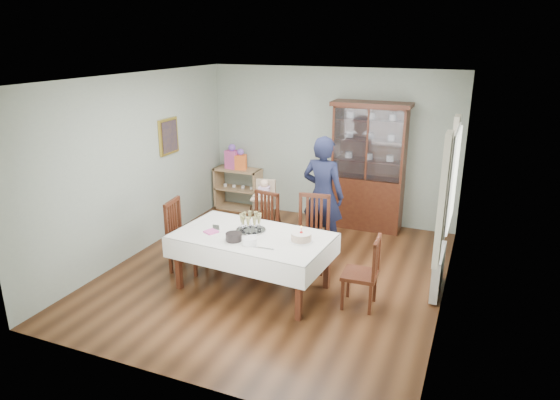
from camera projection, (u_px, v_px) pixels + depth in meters
The scene contains 25 objects.
floor at pixel (276, 273), 7.08m from camera, with size 5.00×5.00×0.00m, color #593319.
room_shell at pixel (290, 148), 7.01m from camera, with size 5.00×5.00×5.00m.
dining_table at pixel (253, 261), 6.54m from camera, with size 2.08×1.29×0.76m.
china_cabinet at pixel (368, 165), 8.43m from camera, with size 1.30×0.48×2.18m.
sideboard at pixel (238, 189), 9.59m from camera, with size 0.90×0.38×0.80m.
picture_frame at pixel (169, 136), 8.07m from camera, with size 0.04×0.48×0.58m, color gold.
window at pixel (453, 179), 6.04m from camera, with size 0.04×1.02×1.22m, color white.
curtain_left at pixel (442, 201), 5.55m from camera, with size 0.07×0.30×1.55m, color silver.
curtain_right at pixel (451, 174), 6.64m from camera, with size 0.07×0.30×1.55m, color silver.
radiator at pixel (438, 271), 6.46m from camera, with size 0.10×0.80×0.55m, color white.
chair_far_left at pixel (261, 239), 7.51m from camera, with size 0.51×0.51×0.98m.
chair_far_right at pixel (311, 247), 7.14m from camera, with size 0.53×0.53×1.06m.
chair_end_left at pixel (187, 249), 7.11m from camera, with size 0.51×0.51×1.02m.
chair_end_right at pixel (361, 286), 6.13m from camera, with size 0.43×0.43×0.92m.
woman at pixel (323, 195), 7.53m from camera, with size 0.66×0.43×1.82m, color black.
high_chair at pixel (264, 214), 8.26m from camera, with size 0.51×0.51×0.99m.
champagne_tray at pixel (251, 226), 6.52m from camera, with size 0.39×0.39×0.24m.
birthday_cake at pixel (301, 237), 6.21m from camera, with size 0.30×0.30×0.20m.
plate_stack_dark at pixel (234, 237), 6.23m from camera, with size 0.20×0.20×0.10m, color black.
plate_stack_white at pixel (250, 241), 6.13m from camera, with size 0.19×0.19×0.08m, color white.
napkin_stack at pixel (211, 232), 6.50m from camera, with size 0.15×0.15×0.02m, color #DA509A.
cutlery at pixel (213, 227), 6.67m from camera, with size 0.12×0.18×0.01m, color silver, non-canonical shape.
cake_knife at pixel (264, 248), 6.01m from camera, with size 0.27×0.02×0.01m, color silver.
gift_bag_pink at pixel (232, 158), 9.41m from camera, with size 0.27×0.20×0.47m.
gift_bag_orange at pixel (241, 160), 9.36m from camera, with size 0.25×0.21×0.40m.
Camera 1 is at (2.50, -5.88, 3.20)m, focal length 32.00 mm.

